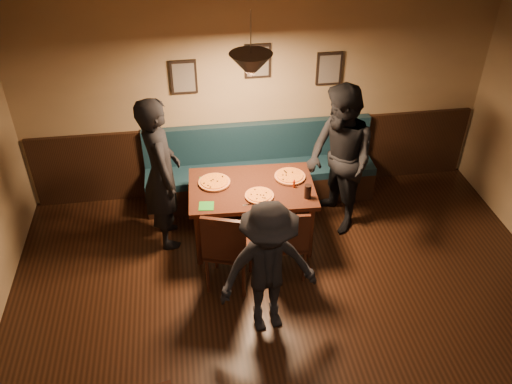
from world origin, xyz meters
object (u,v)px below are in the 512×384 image
at_px(chair_near_right, 287,239).
at_px(diner_left, 161,174).
at_px(chair_near_left, 229,246).
at_px(diner_right, 340,161).
at_px(soda_glass, 308,191).
at_px(booth_bench, 260,167).
at_px(diner_front, 269,270).
at_px(dining_table, 252,213).
at_px(tabasco_bottle, 294,183).

height_order(chair_near_right, diner_left, diner_left).
distance_m(chair_near_left, chair_near_right, 0.66).
distance_m(diner_right, soda_glass, 0.67).
height_order(booth_bench, diner_left, diner_left).
relative_size(chair_near_left, chair_near_right, 1.12).
distance_m(booth_bench, diner_left, 1.48).
bearing_deg(chair_near_right, diner_front, -109.96).
xyz_separation_m(dining_table, diner_front, (-0.03, -1.36, 0.37)).
bearing_deg(diner_front, chair_near_right, 57.55).
bearing_deg(soda_glass, chair_near_right, -131.65).
relative_size(chair_near_left, diner_front, 0.69).
bearing_deg(chair_near_right, chair_near_left, -168.48).
height_order(diner_right, diner_front, diner_right).
bearing_deg(soda_glass, diner_right, 42.81).
bearing_deg(chair_near_right, soda_glass, 52.63).
bearing_deg(dining_table, chair_near_left, -113.73).
bearing_deg(tabasco_bottle, booth_bench, 105.37).
xyz_separation_m(booth_bench, diner_left, (-1.25, -0.66, 0.45)).
bearing_deg(chair_near_right, diner_left, 153.78).
bearing_deg(chair_near_right, dining_table, 120.87).
bearing_deg(diner_right, tabasco_bottle, -84.74).
height_order(chair_near_right, soda_glass, soda_glass).
bearing_deg(chair_near_left, tabasco_bottle, 55.13).
xyz_separation_m(diner_right, diner_front, (-1.10, -1.51, -0.18)).
xyz_separation_m(chair_near_left, diner_front, (0.32, -0.66, 0.23)).
xyz_separation_m(chair_near_left, soda_glass, (0.94, 0.40, 0.33)).
bearing_deg(diner_front, dining_table, 80.63).
bearing_deg(tabasco_bottle, diner_left, 170.62).
height_order(booth_bench, chair_near_right, booth_bench).
relative_size(booth_bench, tabasco_bottle, 26.08).
height_order(diner_front, soda_glass, diner_front).
bearing_deg(diner_left, dining_table, -108.31).
relative_size(booth_bench, chair_near_left, 2.87).
height_order(chair_near_left, diner_front, diner_front).
bearing_deg(diner_left, tabasco_bottle, -108.44).
xyz_separation_m(chair_near_right, diner_left, (-1.32, 0.78, 0.48)).
relative_size(dining_table, diner_front, 0.96).
xyz_separation_m(diner_right, tabasco_bottle, (-0.60, -0.23, -0.11)).
height_order(booth_bench, soda_glass, booth_bench).
relative_size(chair_near_right, diner_front, 0.62).
height_order(diner_left, tabasco_bottle, diner_left).
height_order(diner_right, tabasco_bottle, diner_right).
bearing_deg(booth_bench, diner_left, -152.11).
bearing_deg(diner_front, booth_bench, 75.04).
bearing_deg(chair_near_left, soda_glass, 41.64).
bearing_deg(diner_front, chair_near_left, 107.48).
distance_m(chair_near_left, diner_front, 0.77).
distance_m(chair_near_left, diner_right, 1.71).
bearing_deg(dining_table, diner_front, -88.54).
xyz_separation_m(diner_front, soda_glass, (0.62, 1.06, 0.10)).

